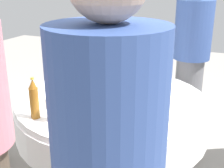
% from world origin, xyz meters
% --- Properties ---
extents(dining_table, '(1.45, 1.45, 0.74)m').
position_xyz_m(dining_table, '(0.00, 0.00, 0.59)').
color(dining_table, white).
rests_on(dining_table, ground_plane).
extents(bottle_amber_east, '(0.07, 0.07, 0.26)m').
position_xyz_m(bottle_amber_east, '(-0.03, -0.02, 0.86)').
color(bottle_amber_east, '#8C5619').
rests_on(bottle_amber_east, dining_table).
extents(bottle_amber_west, '(0.07, 0.07, 0.32)m').
position_xyz_m(bottle_amber_west, '(0.07, -0.07, 0.89)').
color(bottle_amber_west, '#8C5619').
rests_on(bottle_amber_west, dining_table).
extents(bottle_amber_inner, '(0.06, 0.06, 0.26)m').
position_xyz_m(bottle_amber_inner, '(-0.29, -0.37, 0.86)').
color(bottle_amber_inner, '#8C5619').
rests_on(bottle_amber_inner, dining_table).
extents(bottle_clear_near, '(0.06, 0.06, 0.33)m').
position_xyz_m(bottle_clear_near, '(-0.09, -0.30, 0.89)').
color(bottle_clear_near, silver).
rests_on(bottle_clear_near, dining_table).
extents(bottle_green_north, '(0.07, 0.07, 0.32)m').
position_xyz_m(bottle_green_north, '(0.37, 0.25, 0.89)').
color(bottle_green_north, '#2D6B38').
rests_on(bottle_green_north, dining_table).
extents(bottle_brown_far, '(0.06, 0.06, 0.31)m').
position_xyz_m(bottle_brown_far, '(0.15, 0.23, 0.88)').
color(bottle_brown_far, '#593314').
rests_on(bottle_brown_far, dining_table).
extents(bottle_amber_south, '(0.06, 0.06, 0.27)m').
position_xyz_m(bottle_amber_south, '(-0.52, 0.31, 0.87)').
color(bottle_amber_south, '#8C5619').
rests_on(bottle_amber_south, dining_table).
extents(wine_glass_near, '(0.07, 0.07, 0.15)m').
position_xyz_m(wine_glass_near, '(-0.09, 0.06, 0.85)').
color(wine_glass_near, white).
rests_on(wine_glass_near, dining_table).
extents(wine_glass_north, '(0.07, 0.07, 0.14)m').
position_xyz_m(wine_glass_north, '(-0.07, -0.12, 0.84)').
color(wine_glass_north, white).
rests_on(wine_glass_north, dining_table).
extents(wine_glass_far, '(0.07, 0.07, 0.16)m').
position_xyz_m(wine_glass_far, '(-0.52, 0.18, 0.86)').
color(wine_glass_far, white).
rests_on(wine_glass_far, dining_table).
extents(plate_mid, '(0.25, 0.25, 0.02)m').
position_xyz_m(plate_mid, '(-0.09, 0.25, 0.75)').
color(plate_mid, white).
rests_on(plate_mid, dining_table).
extents(plate_outer, '(0.25, 0.25, 0.02)m').
position_xyz_m(plate_outer, '(-0.10, -0.52, 0.75)').
color(plate_outer, white).
rests_on(plate_outer, dining_table).
extents(plate_front, '(0.25, 0.25, 0.02)m').
position_xyz_m(plate_front, '(0.01, 0.53, 0.75)').
color(plate_front, white).
rests_on(plate_front, dining_table).
extents(plate_left, '(0.21, 0.21, 0.04)m').
position_xyz_m(plate_left, '(0.50, -0.14, 0.75)').
color(plate_left, white).
rests_on(plate_left, dining_table).
extents(fork_west, '(0.18, 0.06, 0.00)m').
position_xyz_m(fork_west, '(0.35, 0.46, 0.74)').
color(fork_west, silver).
rests_on(fork_west, dining_table).
extents(fork_inner, '(0.10, 0.17, 0.00)m').
position_xyz_m(fork_inner, '(0.10, 0.09, 0.74)').
color(fork_inner, silver).
rests_on(fork_inner, dining_table).
extents(folded_napkin, '(0.17, 0.17, 0.02)m').
position_xyz_m(folded_napkin, '(-0.26, -0.04, 0.75)').
color(folded_napkin, white).
rests_on(folded_napkin, dining_table).
extents(person_inner, '(0.34, 0.34, 1.62)m').
position_xyz_m(person_inner, '(0.87, -0.43, 0.85)').
color(person_inner, slate).
rests_on(person_inner, ground_plane).
extents(chair_far, '(0.55, 0.55, 0.87)m').
position_xyz_m(chair_far, '(0.85, 0.54, 0.52)').
color(chair_far, '#2D2D33').
rests_on(chair_far, ground_plane).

